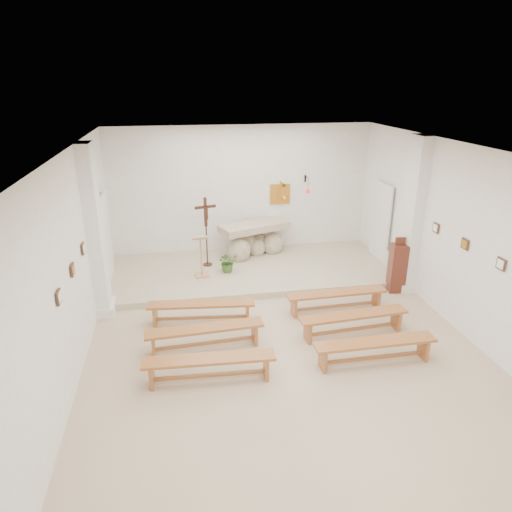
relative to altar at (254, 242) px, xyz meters
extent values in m
cube|color=beige|center=(-0.22, -4.39, -0.52)|extent=(7.00, 10.00, 0.00)
cube|color=white|center=(-3.71, -4.39, 1.23)|extent=(0.02, 10.00, 3.50)
cube|color=white|center=(3.27, -4.39, 1.23)|extent=(0.02, 10.00, 3.50)
cube|color=white|center=(-0.22, 0.60, 1.23)|extent=(7.00, 0.02, 3.50)
cube|color=silver|center=(-0.22, -4.39, 2.97)|extent=(7.00, 10.00, 0.02)
cube|color=#BCAE91|center=(-0.22, -0.89, -0.44)|extent=(6.98, 3.00, 0.15)
cube|color=white|center=(-3.59, -2.39, 1.23)|extent=(0.26, 0.55, 3.50)
cube|color=white|center=(3.15, -2.39, 1.23)|extent=(0.26, 0.55, 3.50)
cube|color=gold|center=(0.83, 0.57, 1.13)|extent=(0.55, 0.04, 0.55)
cube|color=black|center=(1.53, 0.58, 1.53)|extent=(0.04, 0.02, 0.20)
cylinder|color=black|center=(1.53, 0.43, 1.60)|extent=(0.02, 0.30, 0.02)
cylinder|color=black|center=(1.53, 0.28, 1.43)|extent=(0.01, 0.01, 0.34)
sphere|color=red|center=(1.53, 0.28, 1.24)|extent=(0.11, 0.11, 0.11)
cube|color=#432A1D|center=(-3.69, -5.19, 1.20)|extent=(0.03, 0.20, 0.20)
cube|color=#432A1D|center=(-3.69, -4.19, 1.20)|extent=(0.03, 0.20, 0.20)
cube|color=#432A1D|center=(-3.69, -3.19, 1.20)|extent=(0.03, 0.20, 0.20)
cube|color=#432A1D|center=(3.25, -5.19, 1.20)|extent=(0.03, 0.20, 0.20)
cube|color=#432A1D|center=(3.25, -4.19, 1.20)|extent=(0.03, 0.20, 0.20)
cube|color=#432A1D|center=(3.25, -3.19, 1.20)|extent=(0.03, 0.20, 0.20)
cube|color=silver|center=(-3.65, -1.69, -0.25)|extent=(0.10, 0.85, 0.52)
cube|color=silver|center=(3.21, -1.69, -0.25)|extent=(0.10, 0.85, 0.52)
ellipsoid|color=beige|center=(-0.44, -0.32, -0.11)|extent=(0.60, 0.51, 0.68)
ellipsoid|color=beige|center=(0.53, 0.06, -0.13)|extent=(0.56, 0.48, 0.64)
ellipsoid|color=beige|center=(-0.18, 0.13, -0.09)|extent=(0.64, 0.55, 0.60)
ellipsoid|color=beige|center=(0.21, 0.23, -0.15)|extent=(0.52, 0.44, 0.56)
ellipsoid|color=beige|center=(0.09, -0.02, -0.18)|extent=(0.44, 0.37, 0.52)
cube|color=beige|center=(0.02, 0.01, 0.41)|extent=(1.99, 1.31, 0.18)
cube|color=tan|center=(-1.48, -1.19, -0.35)|extent=(0.35, 0.35, 0.04)
cylinder|color=tan|center=(-1.48, -1.19, 0.09)|extent=(0.05, 0.05, 0.91)
cube|color=tan|center=(-1.47, -1.21, 0.59)|extent=(0.41, 0.31, 0.15)
cube|color=white|center=(-1.47, -1.25, 0.63)|extent=(0.35, 0.26, 0.12)
cylinder|color=#3B1C12|center=(-1.29, -0.53, -0.35)|extent=(0.23, 0.23, 0.03)
cylinder|color=#3B1C12|center=(-1.29, -0.53, 0.16)|extent=(0.03, 0.03, 1.06)
cube|color=#3B1C12|center=(-1.29, -0.53, 1.03)|extent=(0.08, 0.06, 0.72)
cube|color=#3B1C12|center=(-1.29, -0.53, 1.16)|extent=(0.53, 0.17, 0.07)
cube|color=#3B1C12|center=(-1.28, -0.56, 1.00)|extent=(0.10, 0.06, 0.31)
imported|color=#375E25|center=(-0.83, -1.05, -0.11)|extent=(0.53, 0.48, 0.52)
cube|color=#5D241A|center=(2.88, -2.49, 0.05)|extent=(0.39, 0.39, 1.13)
cube|color=#5D241A|center=(2.88, -2.49, 0.70)|extent=(0.23, 0.08, 0.18)
cube|color=#A75C30|center=(-1.62, -3.21, -0.09)|extent=(2.14, 0.56, 0.05)
cube|color=#A75C30|center=(-2.53, -3.12, -0.32)|extent=(0.09, 0.31, 0.40)
cube|color=#A75C30|center=(-0.71, -3.31, -0.32)|extent=(0.09, 0.31, 0.40)
cube|color=#A75C30|center=(-1.62, -3.21, -0.40)|extent=(1.78, 0.24, 0.05)
cube|color=#A75C30|center=(1.19, -3.21, -0.09)|extent=(2.13, 0.40, 0.05)
cube|color=#A75C30|center=(0.27, -3.24, -0.32)|extent=(0.07, 0.31, 0.40)
cube|color=#A75C30|center=(2.10, -3.19, -0.32)|extent=(0.07, 0.31, 0.40)
cube|color=#A75C30|center=(1.19, -3.21, -0.40)|extent=(1.78, 0.11, 0.05)
cube|color=#A75C30|center=(-1.62, -4.18, -0.09)|extent=(2.13, 0.46, 0.05)
cube|color=#A75C30|center=(-2.54, -4.23, -0.32)|extent=(0.08, 0.31, 0.40)
cube|color=#A75C30|center=(-0.71, -4.13, -0.32)|extent=(0.08, 0.31, 0.40)
cube|color=#A75C30|center=(-1.62, -4.18, -0.40)|extent=(1.78, 0.16, 0.05)
cube|color=#A75C30|center=(1.19, -4.18, -0.09)|extent=(2.14, 0.49, 0.05)
cube|color=#A75C30|center=(0.27, -4.25, -0.32)|extent=(0.08, 0.31, 0.40)
cube|color=#A75C30|center=(2.10, -4.11, -0.32)|extent=(0.08, 0.31, 0.40)
cube|color=#A75C30|center=(1.19, -4.18, -0.40)|extent=(1.78, 0.19, 0.05)
cube|color=#A75C30|center=(-1.62, -5.15, -0.09)|extent=(2.13, 0.44, 0.05)
cube|color=#A75C30|center=(-2.54, -5.10, -0.32)|extent=(0.07, 0.31, 0.40)
cube|color=#A75C30|center=(-0.71, -5.19, -0.32)|extent=(0.07, 0.31, 0.40)
cube|color=#A75C30|center=(-1.62, -5.15, -0.40)|extent=(1.78, 0.15, 0.05)
cube|color=#A75C30|center=(1.19, -5.15, -0.09)|extent=(2.12, 0.35, 0.05)
cube|color=#A75C30|center=(0.27, -5.15, -0.32)|extent=(0.06, 0.31, 0.40)
cube|color=#A75C30|center=(2.10, -5.14, -0.32)|extent=(0.06, 0.31, 0.40)
cube|color=#A75C30|center=(1.19, -5.15, -0.40)|extent=(1.78, 0.07, 0.05)
camera|label=1|loc=(-1.98, -11.35, 4.05)|focal=32.00mm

